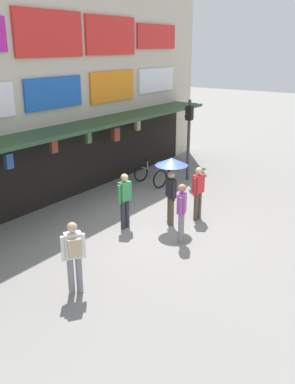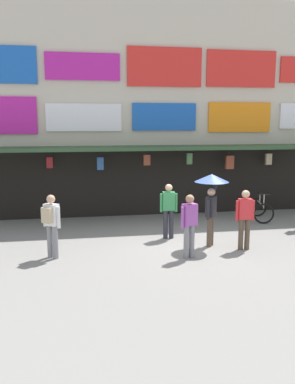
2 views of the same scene
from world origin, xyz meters
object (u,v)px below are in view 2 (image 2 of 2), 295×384
Objects in this scene: pedestrian_in_blue at (169,208)px; pedestrian_in_yellow at (245,216)px; pedestrian_in_green at (189,223)px; pedestrian_with_umbrella at (211,190)px; pedestrian_in_black at (51,222)px; bicycle_parked at (260,209)px.

pedestrian_in_blue is 2.32m from pedestrian_in_yellow.
pedestrian_with_umbrella is (0.87, 0.89, 0.69)m from pedestrian_in_green.
pedestrian_in_yellow is 1.74m from pedestrian_in_green.
pedestrian_with_umbrella is at bearing 4.18° from pedestrian_in_black.
pedestrian_in_yellow is 0.81× the size of pedestrian_with_umbrella.
pedestrian_in_blue is 0.81× the size of pedestrian_with_umbrella.
pedestrian_in_green reaches higher than bicycle_parked.
pedestrian_in_blue and pedestrian_in_yellow have the same top height.
pedestrian_in_green and pedestrian_in_black have the same top height.
pedestrian_with_umbrella reaches higher than bicycle_parked.
pedestrian_in_blue and pedestrian_in_green have the same top height.
pedestrian_in_black is 0.81× the size of pedestrian_with_umbrella.
pedestrian_in_green is 0.81× the size of pedestrian_with_umbrella.
pedestrian_in_yellow is at bearing -1.68° from pedestrian_in_black.
pedestrian_in_black is (-3.39, -1.28, 0.04)m from pedestrian_in_blue.
pedestrian_in_blue and pedestrian_in_black have the same top height.
bicycle_parked is 0.77× the size of pedestrian_in_black.
pedestrian_in_yellow and pedestrian_in_green have the same top height.
pedestrian_in_green is 3.57m from pedestrian_in_black.
pedestrian_with_umbrella is at bearing 149.99° from pedestrian_in_yellow.
pedestrian_in_blue is at bearing 142.02° from pedestrian_in_yellow.
pedestrian_with_umbrella is at bearing -43.41° from pedestrian_in_blue.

